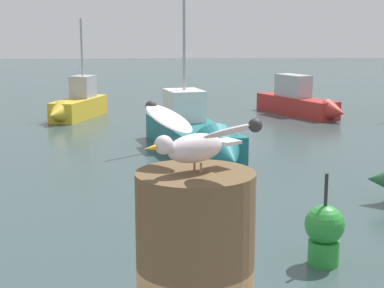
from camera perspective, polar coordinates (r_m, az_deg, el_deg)
seagull at (r=2.06m, az=0.24°, el=0.49°), size 0.43×0.54×0.22m
boat_red at (r=23.07m, az=10.23°, el=3.89°), size 2.80×4.43×1.54m
boat_teal at (r=15.69m, az=0.64°, el=0.59°), size 2.73×5.80×4.53m
boat_yellow at (r=22.23m, az=-10.89°, el=3.58°), size 1.97×3.77×3.61m
channel_buoy at (r=8.79m, az=12.34°, el=-8.11°), size 0.56×0.56×1.33m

